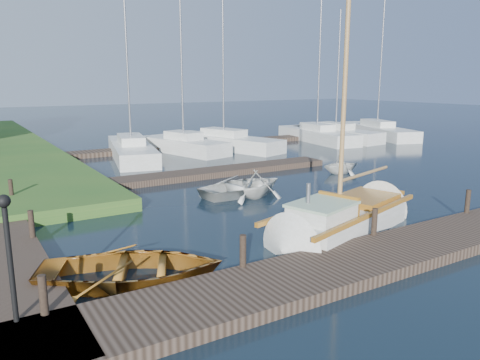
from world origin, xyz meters
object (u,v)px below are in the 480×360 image
marina_boat_6 (336,133)px  mooring_post_4 (32,224)px  dinghy (132,265)px  marina_boat_2 (184,144)px  mooring_post_1 (243,251)px  marina_boat_5 (317,134)px  mooring_post_3 (468,201)px  marina_boat_1 (131,149)px  tender_d (341,163)px  tender_c (244,184)px  mooring_post_2 (374,222)px  sailboat (344,220)px  mooring_post_0 (43,295)px  lamp_post (8,241)px  marina_boat_3 (224,140)px  marina_boat_7 (377,130)px  tender_b (257,182)px  mooring_post_5 (11,190)px

marina_boat_6 → mooring_post_4: bearing=114.5°
dinghy → marina_boat_2: bearing=-3.9°
mooring_post_1 → marina_boat_5: (18.85, 19.13, -0.14)m
mooring_post_4 → marina_boat_2: marina_boat_2 is taller
mooring_post_3 → marina_boat_1: (-5.30, 18.97, -0.13)m
marina_boat_6 → tender_d: bearing=133.2°
mooring_post_3 → marina_boat_2: marina_boat_2 is taller
tender_c → marina_boat_6: (16.01, 11.60, 0.15)m
tender_c → marina_boat_6: size_ratio=0.40×
mooring_post_3 → tender_c: size_ratio=0.20×
mooring_post_2 → mooring_post_3: same height
mooring_post_2 → marina_boat_5: size_ratio=0.08×
mooring_post_1 → tender_c: size_ratio=0.20×
tender_d → marina_boat_1: (-7.62, 10.47, 0.02)m
mooring_post_1 → sailboat: size_ratio=0.08×
dinghy → mooring_post_0: bearing=143.4°
dinghy → sailboat: bearing=-63.5°
mooring_post_3 → lamp_post: bearing=180.0°
mooring_post_1 → marina_boat_3: marina_boat_3 is taller
tender_c → marina_boat_1: marina_boat_1 is taller
marina_boat_5 → marina_boat_7: (6.48, -0.25, 0.00)m
mooring_post_2 → tender_d: mooring_post_2 is taller
mooring_post_3 → marina_boat_2: (-1.62, 19.27, -0.12)m
sailboat → marina_boat_7: 27.01m
tender_b → marina_boat_7: size_ratio=0.20×
mooring_post_0 → mooring_post_3: bearing=0.0°
mooring_post_1 → mooring_post_2: same height
tender_c → tender_d: (6.70, 1.18, 0.13)m
lamp_post → marina_boat_3: (15.57, 19.46, -1.29)m
tender_d → marina_boat_1: bearing=42.1°
mooring_post_3 → marina_boat_6: marina_boat_6 is taller
marina_boat_3 → marina_boat_5: size_ratio=1.22×
marina_boat_5 → marina_boat_7: 6.49m
tender_b → marina_boat_6: 20.00m
tender_c → marina_boat_7: (20.71, 11.55, 0.15)m
mooring_post_0 → marina_boat_5: 30.18m
mooring_post_5 → sailboat: (8.72, -8.57, -0.36)m
mooring_post_0 → marina_boat_6: (25.13, 18.93, -0.14)m
tender_d → mooring_post_2: bearing=147.3°
mooring_post_1 → mooring_post_2: bearing=0.0°
sailboat → tender_d: bearing=30.6°
tender_d → mooring_post_3: bearing=170.7°
mooring_post_3 → tender_b: 7.83m
mooring_post_5 → lamp_post: lamp_post is taller
lamp_post → tender_b: (9.85, 6.64, -1.24)m
mooring_post_2 → mooring_post_5: (-8.50, 10.00, 0.00)m
mooring_post_1 → tender_b: size_ratio=0.34×
lamp_post → marina_boat_6: 31.89m
mooring_post_1 → mooring_post_2: size_ratio=1.00×
mooring_post_2 → marina_boat_7: 28.11m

